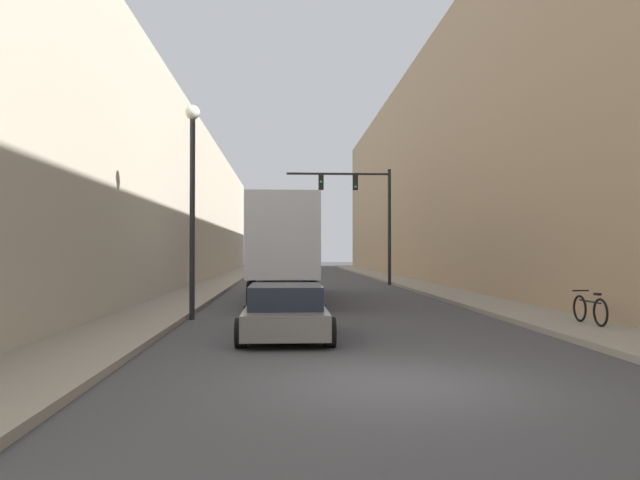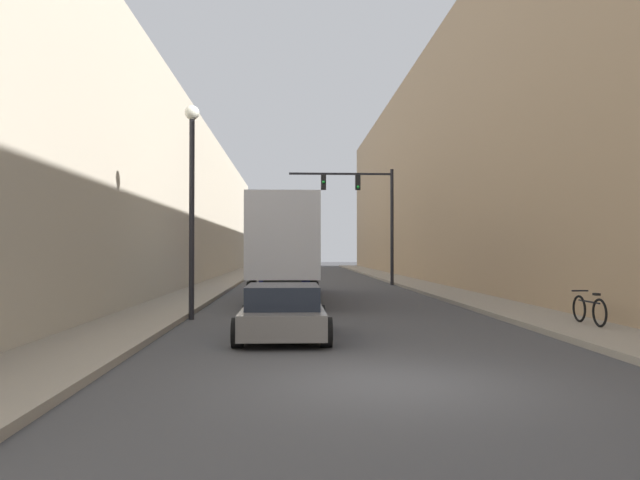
% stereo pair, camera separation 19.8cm
% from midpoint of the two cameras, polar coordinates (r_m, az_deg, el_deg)
% --- Properties ---
extents(ground_plane, '(200.00, 200.00, 0.00)m').
position_cam_midpoint_polar(ground_plane, '(10.02, 6.45, -12.88)').
color(ground_plane, '#424244').
extents(sidewalk_right, '(2.30, 80.00, 0.15)m').
position_cam_midpoint_polar(sidewalk_right, '(40.41, 7.41, -3.77)').
color(sidewalk_right, gray).
rests_on(sidewalk_right, ground).
extents(sidewalk_left, '(2.30, 80.00, 0.15)m').
position_cam_midpoint_polar(sidewalk_left, '(39.93, -9.25, -3.80)').
color(sidewalk_left, gray).
rests_on(sidewalk_left, ground).
extents(building_right, '(6.00, 80.00, 14.93)m').
position_cam_midpoint_polar(building_right, '(41.68, 13.05, 6.51)').
color(building_right, tan).
rests_on(building_right, ground).
extents(building_left, '(6.00, 80.00, 10.20)m').
position_cam_midpoint_polar(building_left, '(40.64, -15.08, 3.36)').
color(building_left, '#BCB29E').
rests_on(building_left, ground).
extents(semi_truck, '(2.49, 12.14, 4.04)m').
position_cam_midpoint_polar(semi_truck, '(26.15, -3.61, -0.55)').
color(semi_truck, silver).
rests_on(semi_truck, ground).
extents(sedan_car, '(2.14, 4.26, 1.26)m').
position_cam_midpoint_polar(sedan_car, '(14.86, -3.56, -6.61)').
color(sedan_car, slate).
rests_on(sedan_car, ground).
extents(traffic_signal_gantry, '(6.25, 0.35, 6.93)m').
position_cam_midpoint_polar(traffic_signal_gantry, '(37.33, 4.10, 3.17)').
color(traffic_signal_gantry, black).
rests_on(traffic_signal_gantry, ground).
extents(street_lamp, '(0.44, 0.44, 6.43)m').
position_cam_midpoint_polar(street_lamp, '(19.14, -11.88, 5.33)').
color(street_lamp, black).
rests_on(street_lamp, ground).
extents(parked_bicycle, '(0.44, 1.83, 0.86)m').
position_cam_midpoint_polar(parked_bicycle, '(17.68, 23.15, -5.87)').
color(parked_bicycle, black).
rests_on(parked_bicycle, sidewalk_right).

